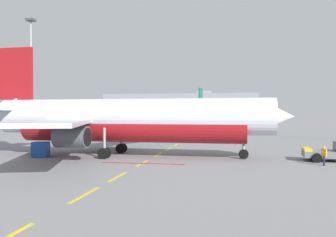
# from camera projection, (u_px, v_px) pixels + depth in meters

# --- Properties ---
(apron_paint_markings) EXTENTS (8.00, 96.09, 0.01)m
(apron_paint_markings) POSITION_uv_depth(u_px,v_px,m) (172.00, 147.00, 48.53)
(apron_paint_markings) COLOR yellow
(apron_paint_markings) RESTS_ON ground
(airliner_foreground) EXTENTS (34.73, 34.62, 12.20)m
(airliner_foreground) POSITION_uv_depth(u_px,v_px,m) (126.00, 120.00, 38.64)
(airliner_foreground) COLOR silver
(airliner_foreground) RESTS_ON ground
(airliner_mid_left) EXTENTS (30.43, 30.03, 10.67)m
(airliner_mid_left) POSITION_uv_depth(u_px,v_px,m) (19.00, 117.00, 106.48)
(airliner_mid_left) COLOR silver
(airliner_mid_left) RESTS_ON ground
(airliner_far_right) EXTENTS (30.17, 30.47, 10.68)m
(airliner_far_right) POSITION_uv_depth(u_px,v_px,m) (209.00, 118.00, 97.38)
(airliner_far_right) COLOR white
(airliner_far_right) RESTS_ON ground
(ground_crew_worker) EXTENTS (0.43, 0.65, 1.69)m
(ground_crew_worker) POSITION_uv_depth(u_px,v_px,m) (324.00, 155.00, 31.59)
(ground_crew_worker) COLOR #191E38
(ground_crew_worker) RESTS_ON ground
(uld_cargo_container) EXTENTS (1.93, 1.90, 1.60)m
(uld_cargo_container) POSITION_uv_depth(u_px,v_px,m) (41.00, 150.00, 37.66)
(uld_cargo_container) COLOR #194C9E
(uld_cargo_container) RESTS_ON ground
(apron_light_mast_near) EXTENTS (1.80, 1.80, 25.89)m
(apron_light_mast_near) POSITION_uv_depth(u_px,v_px,m) (31.00, 63.00, 80.55)
(apron_light_mast_near) COLOR slate
(apron_light_mast_near) RESTS_ON ground
(terminal_satellite) EXTENTS (62.50, 26.85, 14.15)m
(terminal_satellite) POSITION_uv_depth(u_px,v_px,m) (183.00, 109.00, 155.13)
(terminal_satellite) COLOR gray
(terminal_satellite) RESTS_ON ground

